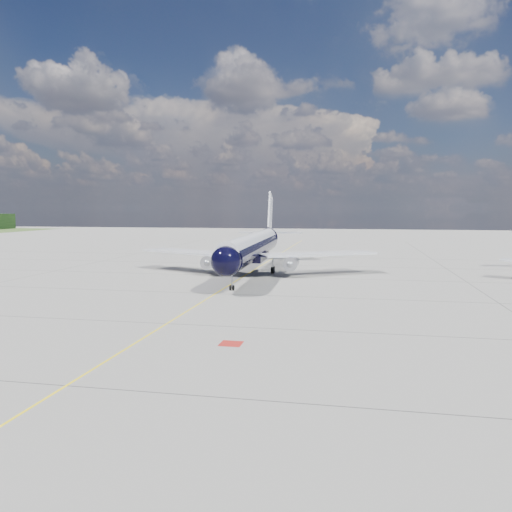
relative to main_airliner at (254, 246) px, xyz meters
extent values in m
plane|color=gray|center=(-0.66, 1.29, -3.98)|extent=(320.00, 320.00, 0.00)
cube|color=yellow|center=(-0.66, -3.71, -3.97)|extent=(0.16, 160.00, 0.01)
cube|color=maroon|center=(6.14, -38.71, -3.97)|extent=(1.60, 1.60, 0.01)
cylinder|color=black|center=(0.05, -1.23, -0.18)|extent=(4.79, 34.49, 3.44)
sphere|color=black|center=(0.76, -19.32, -0.18)|extent=(3.57, 3.57, 3.44)
cone|color=black|center=(-0.79, 20.02, 0.37)|extent=(3.68, 6.46, 3.44)
cylinder|color=silver|center=(0.05, -1.23, 0.68)|extent=(4.10, 36.27, 2.68)
cube|color=black|center=(0.77, -19.50, 0.32)|extent=(2.21, 1.17, 0.50)
cube|color=silver|center=(-9.50, -0.25, -0.99)|extent=(17.61, 11.62, 0.29)
cube|color=silver|center=(9.49, 0.50, -0.99)|extent=(17.29, 12.66, 0.29)
cube|color=black|center=(0.05, -1.23, -1.44)|extent=(4.15, 9.19, 0.90)
cylinder|color=#AAAAB1|center=(-5.76, -3.27, -2.03)|extent=(2.19, 4.24, 2.03)
cylinder|color=#AAAAB1|center=(6.00, -2.81, -2.03)|extent=(2.19, 4.24, 2.03)
sphere|color=gray|center=(-5.68, -5.17, -2.03)|extent=(1.03, 1.03, 1.00)
sphere|color=gray|center=(6.07, -4.71, -2.03)|extent=(1.03, 1.03, 1.00)
cube|color=silver|center=(-5.76, -3.09, -1.35)|extent=(0.31, 2.90, 1.00)
cube|color=silver|center=(5.99, -2.63, -1.35)|extent=(0.31, 2.90, 1.00)
cube|color=silver|center=(-0.77, 19.56, 4.98)|extent=(0.52, 5.75, 7.71)
cube|color=silver|center=(-0.79, 20.02, 1.09)|extent=(11.87, 3.36, 0.20)
cylinder|color=gray|center=(0.64, -16.15, -2.85)|extent=(0.17, 0.17, 1.90)
cylinder|color=black|center=(0.45, -16.16, -3.66)|extent=(0.19, 0.64, 0.63)
cylinder|color=black|center=(0.82, -16.14, -3.66)|extent=(0.19, 0.64, 0.63)
cylinder|color=gray|center=(-2.90, 0.01, -2.76)|extent=(0.24, 0.24, 1.72)
cylinder|color=gray|center=(2.89, 0.24, -2.76)|extent=(0.24, 0.24, 1.72)
cylinder|color=black|center=(-2.88, -0.49, -3.48)|extent=(0.45, 1.01, 1.00)
cylinder|color=black|center=(-2.92, 0.51, -3.48)|extent=(0.45, 1.01, 1.00)
cylinder|color=black|center=(2.91, -0.26, -3.48)|extent=(0.45, 1.01, 1.00)
cylinder|color=black|center=(2.87, 0.73, -3.48)|extent=(0.45, 1.01, 1.00)
camera|label=1|loc=(14.63, -72.66, 5.71)|focal=35.00mm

